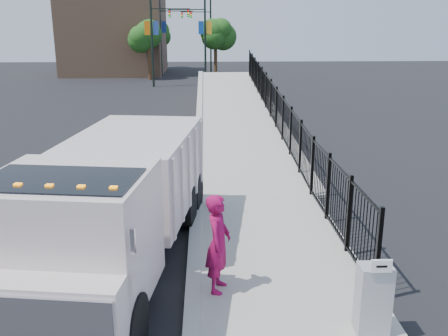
{
  "coord_description": "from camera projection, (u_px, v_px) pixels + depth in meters",
  "views": [
    {
      "loc": [
        0.28,
        -10.53,
        5.26
      ],
      "look_at": [
        0.77,
        2.0,
        1.59
      ],
      "focal_mm": 40.0,
      "sensor_mm": 36.0,
      "label": 1
    }
  ],
  "objects": [
    {
      "name": "sidewalk",
      "position": [
        291.0,
        300.0,
        9.7
      ],
      "size": [
        3.55,
        12.0,
        0.12
      ],
      "primitive_type": "cube",
      "color": "#9E998E",
      "rests_on": "ground"
    },
    {
      "name": "tree_2",
      "position": [
        158.0,
        34.0,
        57.93
      ],
      "size": [
        2.67,
        2.67,
        5.33
      ],
      "color": "#382314",
      "rests_on": "ground"
    },
    {
      "name": "light_pole_1",
      "position": [
        202.0,
        33.0,
        43.32
      ],
      "size": [
        3.78,
        0.22,
        8.0
      ],
      "color": "black",
      "rests_on": "ground"
    },
    {
      "name": "ground",
      "position": [
        194.0,
        258.0,
        11.57
      ],
      "size": [
        120.0,
        120.0,
        0.0
      ],
      "primitive_type": "plane",
      "color": "black",
      "rests_on": "ground"
    },
    {
      "name": "truck",
      "position": [
        112.0,
        200.0,
        10.6
      ],
      "size": [
        3.81,
        8.73,
        2.89
      ],
      "rotation": [
        0.0,
        0.0,
        -0.14
      ],
      "color": "black",
      "rests_on": "ground"
    },
    {
      "name": "iron_fence",
      "position": [
        276.0,
        121.0,
        22.95
      ],
      "size": [
        0.1,
        28.0,
        1.8
      ],
      "primitive_type": "cube",
      "color": "black",
      "rests_on": "ground"
    },
    {
      "name": "utility_cabinet",
      "position": [
        373.0,
        299.0,
        8.46
      ],
      "size": [
        0.55,
        0.4,
        1.25
      ],
      "primitive_type": "cube",
      "color": "gray",
      "rests_on": "sidewalk"
    },
    {
      "name": "curb",
      "position": [
        193.0,
        301.0,
        9.63
      ],
      "size": [
        0.3,
        12.0,
        0.16
      ],
      "primitive_type": "cube",
      "color": "#ADAAA3",
      "rests_on": "ground"
    },
    {
      "name": "tree_0",
      "position": [
        149.0,
        37.0,
        46.17
      ],
      "size": [
        2.67,
        2.67,
        5.33
      ],
      "color": "#382314",
      "rests_on": "ground"
    },
    {
      "name": "building",
      "position": [
        115.0,
        35.0,
        52.29
      ],
      "size": [
        10.0,
        10.0,
        8.0
      ],
      "primitive_type": "cube",
      "color": "#8C664C",
      "rests_on": "ground"
    },
    {
      "name": "arrow_sign",
      "position": [
        381.0,
        266.0,
        8.04
      ],
      "size": [
        0.35,
        0.04,
        0.22
      ],
      "primitive_type": "cube",
      "color": "white",
      "rests_on": "utility_cabinet"
    },
    {
      "name": "worker",
      "position": [
        218.0,
        243.0,
        9.71
      ],
      "size": [
        0.62,
        0.81,
        2.0
      ],
      "primitive_type": "imported",
      "rotation": [
        0.0,
        0.0,
        1.35
      ],
      "color": "#910B42",
      "rests_on": "sidewalk"
    },
    {
      "name": "light_pole_2",
      "position": [
        164.0,
        32.0,
        49.13
      ],
      "size": [
        3.77,
        0.22,
        8.0
      ],
      "color": "black",
      "rests_on": "ground"
    },
    {
      "name": "ramp",
      "position": [
        239.0,
        123.0,
        26.99
      ],
      "size": [
        3.95,
        24.06,
        3.19
      ],
      "primitive_type": "cube",
      "rotation": [
        0.06,
        0.0,
        0.0
      ],
      "color": "#9E998E",
      "rests_on": "ground"
    },
    {
      "name": "tree_1",
      "position": [
        215.0,
        36.0,
        50.77
      ],
      "size": [
        2.57,
        2.57,
        5.28
      ],
      "color": "#382314",
      "rests_on": "ground"
    },
    {
      "name": "light_pole_3",
      "position": [
        208.0,
        31.0,
        53.42
      ],
      "size": [
        3.78,
        0.22,
        8.0
      ],
      "color": "black",
      "rests_on": "ground"
    },
    {
      "name": "light_pole_0",
      "position": [
        155.0,
        33.0,
        40.98
      ],
      "size": [
        3.77,
        0.22,
        8.0
      ],
      "color": "black",
      "rests_on": "ground"
    }
  ]
}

